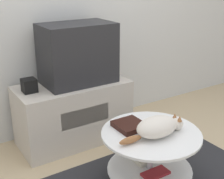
% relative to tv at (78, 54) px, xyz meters
% --- Properties ---
extents(tv_stand, '(1.02, 0.49, 0.57)m').
position_rel_tv_xyz_m(tv_stand, '(-0.08, -0.02, -0.55)').
color(tv_stand, beige).
rests_on(tv_stand, ground_plane).
extents(tv, '(0.64, 0.40, 0.53)m').
position_rel_tv_xyz_m(tv, '(0.00, 0.00, 0.00)').
color(tv, '#232326').
rests_on(tv, tv_stand).
extents(speaker, '(0.11, 0.11, 0.11)m').
position_rel_tv_xyz_m(speaker, '(-0.46, -0.00, -0.21)').
color(speaker, black).
rests_on(speaker, tv_stand).
extents(coffee_table, '(0.71, 0.71, 0.43)m').
position_rel_tv_xyz_m(coffee_table, '(0.08, -0.94, -0.54)').
color(coffee_table, '#B2B2B7').
rests_on(coffee_table, rug).
extents(dvd_box, '(0.20, 0.21, 0.04)m').
position_rel_tv_xyz_m(dvd_box, '(-0.00, -0.81, -0.36)').
color(dvd_box, black).
rests_on(dvd_box, coffee_table).
extents(cat, '(0.53, 0.21, 0.14)m').
position_rel_tv_xyz_m(cat, '(0.09, -1.01, -0.31)').
color(cat, silver).
rests_on(cat, coffee_table).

